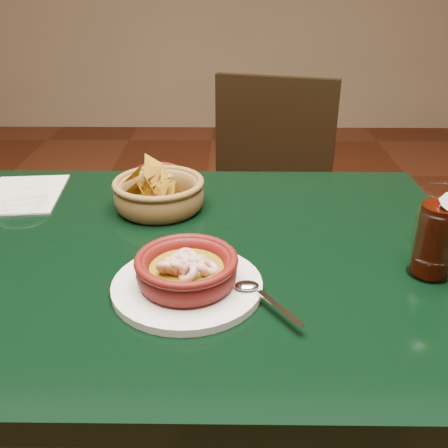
{
  "coord_description": "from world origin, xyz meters",
  "views": [
    {
      "loc": [
        0.15,
        -0.8,
        1.2
      ],
      "look_at": [
        0.14,
        -0.02,
        0.81
      ],
      "focal_mm": 40.0,
      "sensor_mm": 36.0,
      "label": 1
    }
  ],
  "objects_px": {
    "dining_chair": "(264,209)",
    "chip_basket": "(159,193)",
    "shrimp_plate": "(187,273)",
    "cola_drink": "(436,234)",
    "dining_table": "(151,293)"
  },
  "relations": [
    {
      "from": "dining_table",
      "to": "shrimp_plate",
      "type": "relative_size",
      "value": 4.12
    },
    {
      "from": "shrimp_plate",
      "to": "chip_basket",
      "type": "distance_m",
      "value": 0.32
    },
    {
      "from": "dining_chair",
      "to": "chip_basket",
      "type": "xyz_separation_m",
      "value": [
        -0.27,
        -0.53,
        0.28
      ]
    },
    {
      "from": "dining_table",
      "to": "chip_basket",
      "type": "height_order",
      "value": "chip_basket"
    },
    {
      "from": "dining_table",
      "to": "chip_basket",
      "type": "bearing_deg",
      "value": 90.29
    },
    {
      "from": "shrimp_plate",
      "to": "chip_basket",
      "type": "relative_size",
      "value": 1.3
    },
    {
      "from": "shrimp_plate",
      "to": "chip_basket",
      "type": "bearing_deg",
      "value": 105.33
    },
    {
      "from": "dining_chair",
      "to": "chip_basket",
      "type": "height_order",
      "value": "dining_chair"
    },
    {
      "from": "chip_basket",
      "to": "cola_drink",
      "type": "xyz_separation_m",
      "value": [
        0.48,
        -0.26,
        0.04
      ]
    },
    {
      "from": "dining_table",
      "to": "cola_drink",
      "type": "distance_m",
      "value": 0.52
    },
    {
      "from": "chip_basket",
      "to": "cola_drink",
      "type": "relative_size",
      "value": 1.3
    },
    {
      "from": "shrimp_plate",
      "to": "cola_drink",
      "type": "relative_size",
      "value": 1.68
    },
    {
      "from": "chip_basket",
      "to": "dining_table",
      "type": "bearing_deg",
      "value": -89.71
    },
    {
      "from": "shrimp_plate",
      "to": "cola_drink",
      "type": "bearing_deg",
      "value": 7.41
    },
    {
      "from": "dining_chair",
      "to": "shrimp_plate",
      "type": "relative_size",
      "value": 3.13
    }
  ]
}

